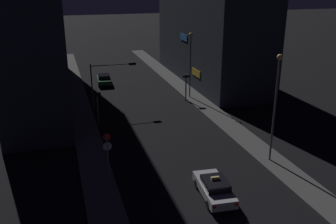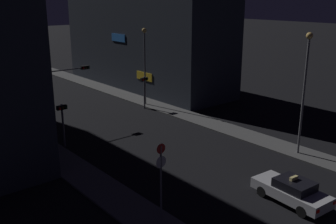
{
  "view_description": "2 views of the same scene",
  "coord_description": "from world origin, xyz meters",
  "views": [
    {
      "loc": [
        -9.15,
        -12.2,
        14.16
      ],
      "look_at": [
        -0.26,
        17.04,
        3.19
      ],
      "focal_mm": 39.69,
      "sensor_mm": 36.0,
      "label": 1
    },
    {
      "loc": [
        -17.73,
        -2.58,
        11.19
      ],
      "look_at": [
        -0.23,
        18.15,
        3.14
      ],
      "focal_mm": 41.66,
      "sensor_mm": 36.0,
      "label": 2
    }
  ],
  "objects": [
    {
      "name": "street_lamp_far_block",
      "position": [
        6.49,
        29.87,
        5.41
      ],
      "size": [
        0.49,
        0.49,
        8.0
      ],
      "color": "slate",
      "rests_on": "sidewalk_right"
    },
    {
      "name": "taxi",
      "position": [
        0.3,
        7.99,
        0.74
      ],
      "size": [
        2.14,
        4.58,
        1.62
      ],
      "color": "#B7B7BC",
      "rests_on": "ground_plane"
    },
    {
      "name": "traffic_light_right_kerb",
      "position": [
        5.61,
        28.84,
        2.43
      ],
      "size": [
        0.8,
        0.42,
        3.36
      ],
      "color": "slate",
      "rests_on": "ground_plane"
    },
    {
      "name": "sidewalk_right",
      "position": [
        7.08,
        30.77,
        0.06
      ],
      "size": [
        2.43,
        65.53,
        0.12
      ],
      "primitive_type": "cube",
      "color": "#4C4C4C",
      "rests_on": "ground_plane"
    },
    {
      "name": "far_car",
      "position": [
        -2.98,
        39.53,
        0.73
      ],
      "size": [
        2.1,
        4.56,
        1.42
      ],
      "color": "#1E512D",
      "rests_on": "ground_plane"
    },
    {
      "name": "traffic_light_left_kerb",
      "position": [
        -5.61,
        24.21,
        2.46
      ],
      "size": [
        0.8,
        0.42,
        3.4
      ],
      "color": "slate",
      "rests_on": "ground_plane"
    },
    {
      "name": "building_facade_right",
      "position": [
        12.14,
        37.46,
        7.02
      ],
      "size": [
        7.78,
        25.43,
        14.04
      ],
      "color": "#282D38",
      "rests_on": "ground_plane"
    },
    {
      "name": "street_lamp_near_block",
      "position": [
        6.87,
        11.67,
        5.67
      ],
      "size": [
        0.46,
        0.46,
        8.76
      ],
      "color": "slate",
      "rests_on": "sidewalk_right"
    },
    {
      "name": "sidewalk_left",
      "position": [
        -7.08,
        30.77,
        0.06
      ],
      "size": [
        2.43,
        65.53,
        0.12
      ],
      "primitive_type": "cube",
      "color": "#4C4C4C",
      "rests_on": "ground_plane"
    },
    {
      "name": "sign_pole_left",
      "position": [
        -6.37,
        11.42,
        2.58
      ],
      "size": [
        0.62,
        0.1,
        4.08
      ],
      "color": "slate",
      "rests_on": "sidewalk_left"
    },
    {
      "name": "traffic_light_overhead",
      "position": [
        -3.58,
        29.08,
        3.86
      ],
      "size": [
        5.22,
        0.42,
        5.27
      ],
      "color": "slate",
      "rests_on": "ground_plane"
    }
  ]
}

